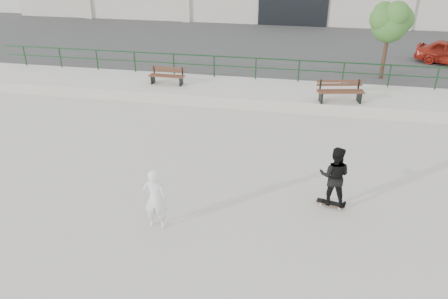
% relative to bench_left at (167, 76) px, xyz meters
% --- Properties ---
extents(ground, '(120.00, 120.00, 0.00)m').
position_rel_bench_left_xyz_m(ground, '(4.88, -9.33, -0.87)').
color(ground, '#B6B2A6').
rests_on(ground, ground).
extents(ledge, '(30.00, 3.00, 0.50)m').
position_rel_bench_left_xyz_m(ledge, '(4.88, 0.17, -0.62)').
color(ledge, beige).
rests_on(ledge, ground).
extents(parking_strip, '(60.00, 14.00, 0.50)m').
position_rel_bench_left_xyz_m(parking_strip, '(4.88, 8.67, -0.62)').
color(parking_strip, '#3C3C3C').
rests_on(parking_strip, ground).
extents(railing, '(28.00, 0.06, 1.03)m').
position_rel_bench_left_xyz_m(railing, '(4.88, 1.47, 0.37)').
color(railing, '#163D1E').
rests_on(railing, ledge).
extents(bench_left, '(1.64, 0.52, 0.75)m').
position_rel_bench_left_xyz_m(bench_left, '(0.00, 0.00, 0.00)').
color(bench_left, '#4C291A').
rests_on(bench_left, ledge).
extents(bench_right, '(1.96, 0.92, 0.87)m').
position_rel_bench_left_xyz_m(bench_right, '(7.65, -0.86, 0.06)').
color(bench_right, '#4C291A').
rests_on(bench_right, ledge).
extents(tree, '(2.02, 1.80, 3.59)m').
position_rel_bench_left_xyz_m(tree, '(9.76, 2.74, 2.32)').
color(tree, '#4A3025').
rests_on(tree, parking_strip).
extents(skateboard, '(0.81, 0.39, 0.09)m').
position_rel_bench_left_xyz_m(skateboard, '(7.20, -7.94, -0.80)').
color(skateboard, black).
rests_on(skateboard, ground).
extents(standing_skater, '(0.92, 0.76, 1.70)m').
position_rel_bench_left_xyz_m(standing_skater, '(7.20, -7.94, 0.07)').
color(standing_skater, black).
rests_on(standing_skater, skateboard).
extents(seated_skater, '(0.63, 0.43, 1.66)m').
position_rel_bench_left_xyz_m(seated_skater, '(2.78, -9.75, -0.04)').
color(seated_skater, white).
rests_on(seated_skater, ground).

